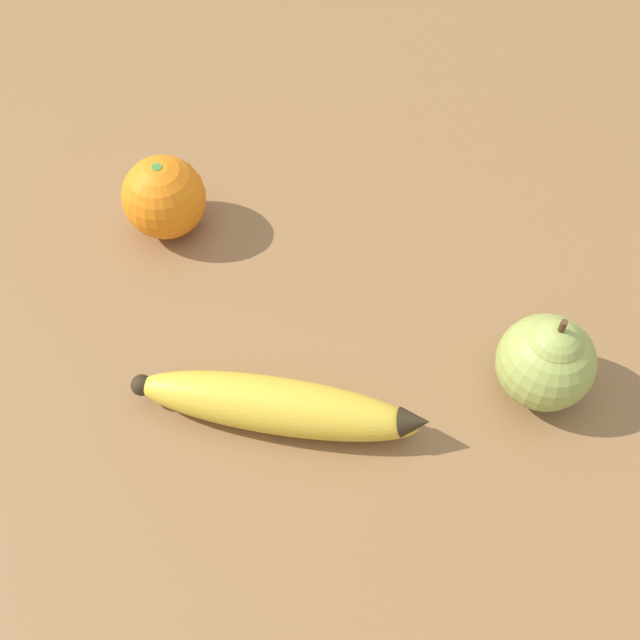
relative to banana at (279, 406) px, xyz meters
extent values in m
plane|color=olive|center=(-0.03, 0.05, -0.02)|extent=(3.00, 3.00, 0.00)
ellipsoid|color=gold|center=(0.00, 0.00, 0.00)|extent=(0.22, 0.12, 0.04)
cone|color=#2D2314|center=(0.10, 0.04, 0.01)|extent=(0.04, 0.03, 0.03)
sphere|color=#2D2314|center=(-0.10, -0.04, 0.00)|extent=(0.02, 0.02, 0.02)
sphere|color=orange|center=(-0.20, 0.11, 0.02)|extent=(0.08, 0.08, 0.08)
cylinder|color=#3D8438|center=(-0.20, 0.11, 0.05)|extent=(0.01, 0.01, 0.00)
sphere|color=#99A84C|center=(0.16, 0.13, 0.02)|extent=(0.08, 0.08, 0.08)
sphere|color=#99A84C|center=(0.16, 0.13, 0.04)|extent=(0.05, 0.05, 0.05)
cylinder|color=#4C3319|center=(0.16, 0.13, 0.06)|extent=(0.01, 0.01, 0.02)
camera|label=1|loc=(0.17, -0.21, 0.51)|focal=42.00mm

